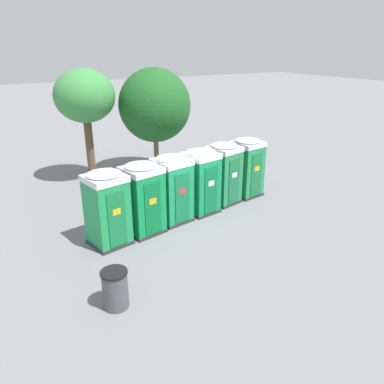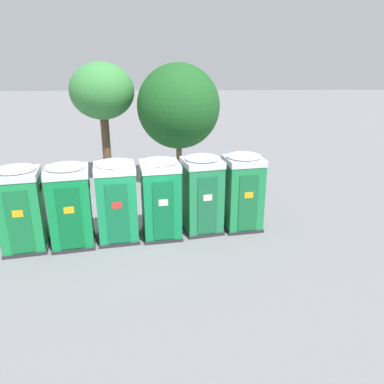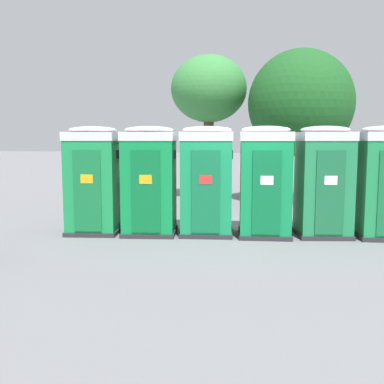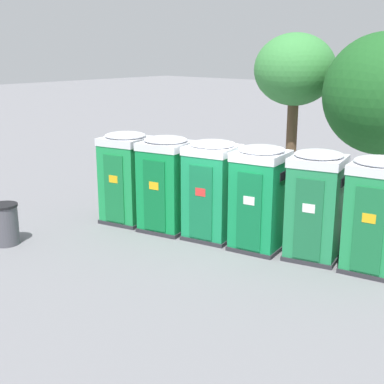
{
  "view_description": "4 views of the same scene",
  "coord_description": "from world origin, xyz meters",
  "px_view_note": "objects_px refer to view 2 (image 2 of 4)",
  "views": [
    {
      "loc": [
        -6.47,
        -11.78,
        6.21
      ],
      "look_at": [
        0.3,
        -0.2,
        0.91
      ],
      "focal_mm": 35.0,
      "sensor_mm": 36.0,
      "label": 1
    },
    {
      "loc": [
        1.2,
        -11.04,
        5.32
      ],
      "look_at": [
        1.7,
        0.07,
        1.37
      ],
      "focal_mm": 35.0,
      "sensor_mm": 36.0,
      "label": 2
    },
    {
      "loc": [
        1.68,
        -10.54,
        2.25
      ],
      "look_at": [
        -0.95,
        -0.44,
        1.01
      ],
      "focal_mm": 42.0,
      "sensor_mm": 36.0,
      "label": 3
    },
    {
      "loc": [
        7.56,
        -10.54,
        4.74
      ],
      "look_at": [
        -1.16,
        -0.48,
        1.15
      ],
      "focal_mm": 50.0,
      "sensor_mm": 36.0,
      "label": 4
    }
  ],
  "objects_px": {
    "portapotty_0": "(22,208)",
    "portapotty_3": "(161,198)",
    "street_tree_0": "(179,107)",
    "portapotty_4": "(202,193)",
    "street_tree_1": "(102,92)",
    "portapotty_1": "(70,205)",
    "portapotty_2": "(116,200)",
    "portapotty_5": "(242,191)"
  },
  "relations": [
    {
      "from": "portapotty_1",
      "to": "portapotty_3",
      "type": "height_order",
      "value": "same"
    },
    {
      "from": "street_tree_0",
      "to": "portapotty_3",
      "type": "bearing_deg",
      "value": -96.68
    },
    {
      "from": "portapotty_0",
      "to": "portapotty_1",
      "type": "xyz_separation_m",
      "value": [
        1.33,
        0.2,
        -0.0
      ]
    },
    {
      "from": "portapotty_2",
      "to": "portapotty_5",
      "type": "height_order",
      "value": "same"
    },
    {
      "from": "portapotty_0",
      "to": "street_tree_0",
      "type": "bearing_deg",
      "value": 52.85
    },
    {
      "from": "portapotty_2",
      "to": "street_tree_1",
      "type": "bearing_deg",
      "value": 102.15
    },
    {
      "from": "street_tree_0",
      "to": "portapotty_2",
      "type": "bearing_deg",
      "value": -109.47
    },
    {
      "from": "portapotty_3",
      "to": "portapotty_5",
      "type": "bearing_deg",
      "value": 11.32
    },
    {
      "from": "portapotty_3",
      "to": "portapotty_4",
      "type": "distance_m",
      "value": 1.35
    },
    {
      "from": "portapotty_4",
      "to": "portapotty_3",
      "type": "bearing_deg",
      "value": -165.14
    },
    {
      "from": "portapotty_1",
      "to": "portapotty_3",
      "type": "relative_size",
      "value": 1.0
    },
    {
      "from": "portapotty_0",
      "to": "portapotty_2",
      "type": "height_order",
      "value": "same"
    },
    {
      "from": "portapotty_5",
      "to": "portapotty_0",
      "type": "bearing_deg",
      "value": -169.73
    },
    {
      "from": "portapotty_1",
      "to": "street_tree_0",
      "type": "bearing_deg",
      "value": 60.86
    },
    {
      "from": "portapotty_1",
      "to": "street_tree_1",
      "type": "relative_size",
      "value": 0.48
    },
    {
      "from": "portapotty_5",
      "to": "street_tree_0",
      "type": "distance_m",
      "value": 5.7
    },
    {
      "from": "portapotty_4",
      "to": "street_tree_1",
      "type": "bearing_deg",
      "value": 125.54
    },
    {
      "from": "portapotty_2",
      "to": "portapotty_3",
      "type": "xyz_separation_m",
      "value": [
        1.34,
        0.16,
        0.0
      ]
    },
    {
      "from": "street_tree_1",
      "to": "street_tree_0",
      "type": "bearing_deg",
      "value": -7.66
    },
    {
      "from": "portapotty_3",
      "to": "street_tree_0",
      "type": "bearing_deg",
      "value": 83.32
    },
    {
      "from": "portapotty_1",
      "to": "portapotty_4",
      "type": "xyz_separation_m",
      "value": [
        3.95,
        0.82,
        0.0
      ]
    },
    {
      "from": "portapotty_3",
      "to": "portapotty_5",
      "type": "distance_m",
      "value": 2.69
    },
    {
      "from": "portapotty_2",
      "to": "street_tree_0",
      "type": "xyz_separation_m",
      "value": [
        1.97,
        5.58,
        2.14
      ]
    },
    {
      "from": "portapotty_0",
      "to": "street_tree_0",
      "type": "height_order",
      "value": "street_tree_0"
    },
    {
      "from": "portapotty_5",
      "to": "street_tree_0",
      "type": "bearing_deg",
      "value": 112.28
    },
    {
      "from": "street_tree_1",
      "to": "portapotty_5",
      "type": "bearing_deg",
      "value": -45.31
    },
    {
      "from": "portapotty_0",
      "to": "portapotty_5",
      "type": "xyz_separation_m",
      "value": [
        6.62,
        1.2,
        0.0
      ]
    },
    {
      "from": "street_tree_0",
      "to": "street_tree_1",
      "type": "distance_m",
      "value": 3.35
    },
    {
      "from": "portapotty_2",
      "to": "portapotty_3",
      "type": "distance_m",
      "value": 1.35
    },
    {
      "from": "street_tree_1",
      "to": "portapotty_1",
      "type": "bearing_deg",
      "value": -90.12
    },
    {
      "from": "portapotty_0",
      "to": "portapotty_2",
      "type": "relative_size",
      "value": 1.0
    },
    {
      "from": "portapotty_3",
      "to": "street_tree_1",
      "type": "xyz_separation_m",
      "value": [
        -2.63,
        5.86,
        2.71
      ]
    },
    {
      "from": "portapotty_1",
      "to": "street_tree_0",
      "type": "xyz_separation_m",
      "value": [
        3.28,
        5.89,
        2.14
      ]
    },
    {
      "from": "portapotty_0",
      "to": "portapotty_3",
      "type": "height_order",
      "value": "same"
    },
    {
      "from": "portapotty_3",
      "to": "street_tree_0",
      "type": "height_order",
      "value": "street_tree_0"
    },
    {
      "from": "portapotty_1",
      "to": "street_tree_0",
      "type": "height_order",
      "value": "street_tree_0"
    },
    {
      "from": "portapotty_4",
      "to": "street_tree_1",
      "type": "xyz_separation_m",
      "value": [
        -3.94,
        5.51,
        2.71
      ]
    },
    {
      "from": "portapotty_4",
      "to": "street_tree_0",
      "type": "bearing_deg",
      "value": 97.51
    },
    {
      "from": "portapotty_3",
      "to": "portapotty_4",
      "type": "bearing_deg",
      "value": 14.86
    },
    {
      "from": "portapotty_5",
      "to": "portapotty_1",
      "type": "bearing_deg",
      "value": -169.31
    },
    {
      "from": "portapotty_3",
      "to": "portapotty_2",
      "type": "bearing_deg",
      "value": -173.11
    },
    {
      "from": "portapotty_2",
      "to": "street_tree_1",
      "type": "height_order",
      "value": "street_tree_1"
    }
  ]
}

